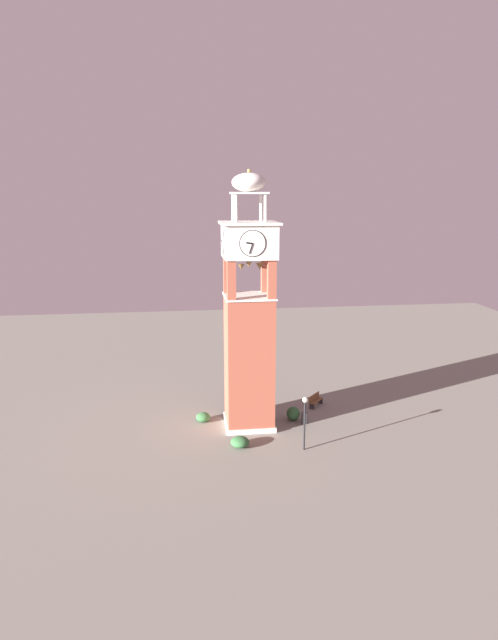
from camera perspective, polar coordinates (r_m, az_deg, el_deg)
name	(u,v)px	position (r m, az deg, el deg)	size (l,w,h in m)	color
ground	(249,424)	(40.25, 0.00, -10.79)	(80.00, 80.00, 0.00)	gray
clock_tower	(249,328)	(37.92, 0.00, -0.84)	(3.83, 3.83, 17.81)	#9E4C38
park_bench	(315,400)	(43.60, 6.93, -8.28)	(1.48, 1.40, 0.95)	brown
lamp_post	(305,413)	(35.75, 5.82, -9.62)	(0.36, 0.36, 3.62)	black
trash_bin	(305,418)	(40.50, 5.81, -10.09)	(0.52, 0.52, 0.80)	#4C4C51
shrub_near_entry	(203,417)	(40.71, -4.80, -10.04)	(1.03, 1.03, 0.67)	#336638
shrub_left_of_tower	(293,413)	(40.89, 4.62, -9.67)	(0.97, 0.97, 1.01)	#336638
shrub_behind_bench	(240,442)	(36.82, -0.95, -12.57)	(1.23, 1.23, 0.69)	#336638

